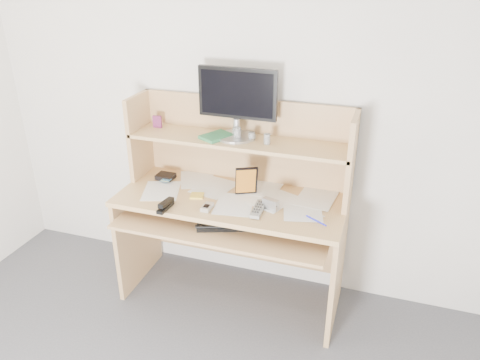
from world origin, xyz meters
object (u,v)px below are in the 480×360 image
(keyboard, at_px, (238,222))
(monitor, at_px, (237,101))
(game_case, at_px, (246,181))
(desk, at_px, (235,200))
(tv_remote, at_px, (258,209))

(keyboard, distance_m, monitor, 0.73)
(keyboard, relative_size, game_case, 2.72)
(desk, xyz_separation_m, game_case, (0.08, -0.02, 0.16))
(desk, distance_m, game_case, 0.18)
(tv_remote, distance_m, game_case, 0.23)
(keyboard, bearing_deg, monitor, 89.40)
(game_case, xyz_separation_m, monitor, (-0.10, 0.14, 0.46))
(keyboard, xyz_separation_m, game_case, (-0.01, 0.19, 0.19))
(keyboard, bearing_deg, tv_remote, -12.67)
(keyboard, relative_size, monitor, 1.06)
(monitor, bearing_deg, desk, -77.50)
(game_case, distance_m, monitor, 0.49)
(keyboard, distance_m, tv_remote, 0.15)
(monitor, bearing_deg, game_case, -51.91)
(desk, relative_size, monitor, 2.85)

